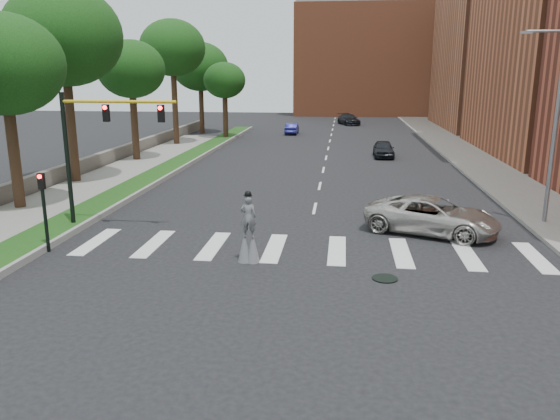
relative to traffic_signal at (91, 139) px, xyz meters
name	(u,v)px	position (x,y,z in m)	size (l,w,h in m)	color
ground_plane	(304,257)	(9.78, -3.00, -4.15)	(160.00, 160.00, 0.00)	black
grass_median	(174,165)	(-1.72, 17.00, -4.03)	(2.00, 60.00, 0.25)	#163E11
median_curb	(187,165)	(-0.67, 17.00, -4.01)	(0.20, 60.00, 0.28)	gray
sidewalk_left	(74,192)	(-4.72, 7.00, -4.06)	(4.00, 60.00, 0.18)	slate
sidewalk_right	(481,161)	(22.28, 22.00, -4.06)	(5.00, 90.00, 0.18)	slate
stone_wall	(115,155)	(-7.22, 19.00, -3.60)	(0.50, 56.00, 1.10)	#5E5850
manhole	(385,278)	(12.78, -5.00, -4.13)	(0.90, 0.90, 0.04)	black
building_far	(511,49)	(31.78, 51.00, 5.85)	(16.00, 22.00, 20.00)	#A55B3C
building_backdrop	(372,61)	(15.78, 75.00, 4.85)	(26.00, 14.00, 18.00)	#A05132
streetlight	(554,121)	(20.68, 3.00, 0.75)	(2.05, 0.20, 9.00)	slate
traffic_signal	(91,139)	(0.00, 0.00, 0.00)	(5.30, 0.23, 6.20)	black
secondary_signal	(44,205)	(-0.52, -3.50, -2.20)	(0.25, 0.21, 3.23)	black
stilt_performer	(249,235)	(7.74, -3.78, -3.09)	(0.84, 0.53, 2.79)	#321F14
suv_crossing	(432,216)	(15.24, 0.98, -3.34)	(2.70, 5.85, 1.63)	#B6B3AC
car_near	(384,149)	(14.64, 23.99, -3.44)	(1.67, 4.14, 1.41)	black
car_mid	(292,129)	(5.13, 41.25, -3.51)	(1.36, 3.91, 1.29)	navy
car_far	(349,119)	(11.87, 54.09, -3.42)	(2.05, 5.05, 1.47)	black
tree_1	(4,65)	(-5.64, 2.90, 3.24)	(5.92, 5.92, 9.95)	#321F14
tree_2	(63,36)	(-6.10, 10.05, 5.04)	(7.23, 7.23, 12.31)	#321F14
tree_3	(131,70)	(-5.57, 19.38, 3.10)	(5.32, 5.32, 9.58)	#321F14
tree_4	(172,48)	(-5.35, 29.64, 5.16)	(6.31, 6.31, 12.05)	#321F14
tree_5	(200,67)	(-5.64, 40.90, 3.54)	(6.60, 6.60, 10.53)	#321F14
tree_6	(225,81)	(-1.57, 35.38, 2.04)	(4.48, 4.48, 8.17)	#321F14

